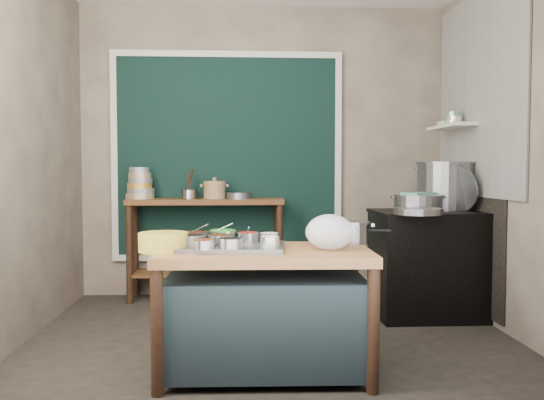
{
  "coord_description": "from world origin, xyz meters",
  "views": [
    {
      "loc": [
        -0.23,
        -4.13,
        1.22
      ],
      "look_at": [
        0.02,
        0.25,
        0.99
      ],
      "focal_mm": 38.0,
      "sensor_mm": 36.0,
      "label": 1
    }
  ],
  "objects": [
    {
      "name": "plastic_bag_a",
      "position": [
        0.3,
        -0.8,
        0.86
      ],
      "size": [
        0.35,
        0.33,
        0.21
      ],
      "primitive_type": "ellipsoid",
      "rotation": [
        0.0,
        0.0,
        -0.43
      ],
      "color": "white",
      "rests_on": "prep_table"
    },
    {
      "name": "tile_panel",
      "position": [
        1.74,
        0.55,
        1.85
      ],
      "size": [
        0.02,
        1.7,
        1.7
      ],
      "primitive_type": "cube",
      "color": "#B2B2AA",
      "rests_on": "right_wall"
    },
    {
      "name": "wide_bowl",
      "position": [
        -0.24,
        1.22,
        0.98
      ],
      "size": [
        0.25,
        0.25,
        0.06
      ],
      "primitive_type": "cylinder",
      "rotation": [
        0.0,
        0.0,
        -0.09
      ],
      "color": "gray",
      "rests_on": "back_counter"
    },
    {
      "name": "pot_lid",
      "position": [
        1.58,
        0.53,
        1.07
      ],
      "size": [
        0.25,
        0.4,
        0.39
      ],
      "primitive_type": "cylinder",
      "rotation": [
        0.0,
        1.36,
        0.43
      ],
      "color": "gray",
      "rests_on": "stove_top"
    },
    {
      "name": "stock_pot",
      "position": [
        1.54,
        0.72,
        1.08
      ],
      "size": [
        0.52,
        0.52,
        0.41
      ],
      "primitive_type": null,
      "rotation": [
        0.0,
        0.0,
        0.0
      ],
      "color": "gray",
      "rests_on": "stove_top"
    },
    {
      "name": "utensil_cup",
      "position": [
        -0.7,
        1.28,
        0.99
      ],
      "size": [
        0.17,
        0.17,
        0.09
      ],
      "primitive_type": "cylinder",
      "rotation": [
        0.0,
        0.0,
        0.24
      ],
      "color": "gray",
      "rests_on": "back_counter"
    },
    {
      "name": "condiment_bowls",
      "position": [
        -0.33,
        -0.71,
        0.81
      ],
      "size": [
        0.6,
        0.49,
        0.07
      ],
      "color": "gray",
      "rests_on": "condiment_tray"
    },
    {
      "name": "green_cloth",
      "position": [
        1.23,
        0.5,
        1.03
      ],
      "size": [
        0.3,
        0.28,
        0.02
      ],
      "primitive_type": "cube",
      "rotation": [
        0.0,
        0.0,
        0.58
      ],
      "color": "#549A85",
      "rests_on": "steamer"
    },
    {
      "name": "stove_top",
      "position": [
        1.35,
        0.55,
        0.86
      ],
      "size": [
        0.92,
        0.69,
        0.03
      ],
      "primitive_type": "cube",
      "color": "black",
      "rests_on": "stove_block"
    },
    {
      "name": "back_counter",
      "position": [
        -0.55,
        1.28,
        0.47
      ],
      "size": [
        1.45,
        0.4,
        0.95
      ],
      "primitive_type": "cube",
      "color": "#5A3319",
      "rests_on": "floor"
    },
    {
      "name": "yellow_basin",
      "position": [
        -0.67,
        -0.81,
        0.8
      ],
      "size": [
        0.3,
        0.3,
        0.11
      ],
      "primitive_type": "cylinder",
      "rotation": [
        0.0,
        0.0,
        -0.04
      ],
      "color": "gold",
      "rests_on": "prep_table"
    },
    {
      "name": "curtain_frame",
      "position": [
        -0.35,
        1.46,
        1.35
      ],
      "size": [
        2.22,
        0.03,
        2.02
      ],
      "primitive_type": null,
      "color": "beige",
      "rests_on": "back_wall"
    },
    {
      "name": "wall_shelf",
      "position": [
        1.63,
        0.85,
        1.6
      ],
      "size": [
        0.22,
        0.7,
        0.03
      ],
      "primitive_type": "cube",
      "color": "beige",
      "rests_on": "right_wall"
    },
    {
      "name": "condiment_tray",
      "position": [
        -0.29,
        -0.74,
        0.76
      ],
      "size": [
        0.67,
        0.51,
        0.03
      ],
      "primitive_type": "cube",
      "rotation": [
        0.0,
        0.0,
        -0.09
      ],
      "color": "gray",
      "rests_on": "prep_table"
    },
    {
      "name": "stove_block",
      "position": [
        1.35,
        0.55,
        0.42
      ],
      "size": [
        0.9,
        0.68,
        0.85
      ],
      "primitive_type": "cube",
      "color": "black",
      "rests_on": "floor"
    },
    {
      "name": "back_wall",
      "position": [
        0.0,
        1.51,
        1.4
      ],
      "size": [
        3.5,
        0.02,
        2.8
      ],
      "primitive_type": "cube",
      "color": "gray",
      "rests_on": "floor"
    },
    {
      "name": "saucepan",
      "position": [
        0.47,
        -0.49,
        0.82
      ],
      "size": [
        0.3,
        0.3,
        0.14
      ],
      "primitive_type": null,
      "rotation": [
        0.0,
        0.0,
        -0.19
      ],
      "color": "gray",
      "rests_on": "prep_table"
    },
    {
      "name": "steamer",
      "position": [
        1.23,
        0.5,
        0.95
      ],
      "size": [
        0.42,
        0.42,
        0.14
      ],
      "primitive_type": null,
      "rotation": [
        0.0,
        0.0,
        -0.01
      ],
      "color": "gray",
      "rests_on": "stove_top"
    },
    {
      "name": "shallow_pan",
      "position": [
        1.13,
        0.18,
        0.9
      ],
      "size": [
        0.41,
        0.41,
        0.05
      ],
      "primitive_type": "cylinder",
      "rotation": [
        0.0,
        0.0,
        -0.1
      ],
      "color": "gray",
      "rests_on": "stove_top"
    },
    {
      "name": "prep_table",
      "position": [
        -0.08,
        -0.75,
        0.38
      ],
      "size": [
        1.27,
        0.75,
        0.75
      ],
      "primitive_type": "cube",
      "rotation": [
        0.0,
        0.0,
        -0.03
      ],
      "color": "#905F34",
      "rests_on": "floor"
    },
    {
      "name": "shelf_bowl_green",
      "position": [
        1.63,
        1.04,
        1.64
      ],
      "size": [
        0.16,
        0.16,
        0.05
      ],
      "primitive_type": "cylinder",
      "rotation": [
        0.0,
        0.0,
        0.34
      ],
      "color": "gray",
      "rests_on": "wall_shelf"
    },
    {
      "name": "ceramic_crock",
      "position": [
        -0.47,
        1.24,
        1.02
      ],
      "size": [
        0.23,
        0.23,
        0.15
      ],
      "primitive_type": null,
      "rotation": [
        0.0,
        0.0,
        0.08
      ],
      "color": "olive",
      "rests_on": "back_counter"
    },
    {
      "name": "right_wall",
      "position": [
        1.76,
        0.0,
        1.4
      ],
      "size": [
        0.02,
        3.0,
        2.8
      ],
      "primitive_type": "cube",
      "color": "gray",
      "rests_on": "floor"
    },
    {
      "name": "curtain_panel",
      "position": [
        -0.35,
        1.47,
        1.35
      ],
      "size": [
        2.1,
        0.02,
        1.9
      ],
      "primitive_type": "cube",
      "color": "black",
      "rests_on": "back_wall"
    },
    {
      "name": "plastic_bag_b",
      "position": [
        0.29,
        -0.63,
        0.84
      ],
      "size": [
        0.28,
        0.26,
        0.17
      ],
      "primitive_type": "ellipsoid",
      "rotation": [
        0.0,
        0.0,
        -0.3
      ],
      "color": "white",
      "rests_on": "prep_table"
    },
    {
      "name": "shelf_bowl_stack",
      "position": [
        1.63,
        0.8,
        1.67
      ],
      "size": [
        0.14,
        0.14,
        0.11
      ],
      "color": "silver",
      "rests_on": "wall_shelf"
    },
    {
      "name": "floor",
      "position": [
        0.0,
        0.0,
        -0.01
      ],
      "size": [
        3.5,
        3.0,
        0.02
      ],
      "primitive_type": "cube",
      "color": "#2E2723",
      "rests_on": "ground"
    },
    {
      "name": "bowl_stack",
      "position": [
        -1.16,
        1.28,
        1.08
      ],
      "size": [
        0.26,
        0.26,
        0.29
      ],
      "color": "tan",
      "rests_on": "back_counter"
    },
    {
      "name": "left_wall",
      "position": [
        -1.76,
        0.0,
        1.4
      ],
      "size": [
        0.02,
        3.0,
        2.8
      ],
      "primitive_type": "cube",
      "color": "gray",
      "rests_on": "floor"
    },
    {
      "name": "soot_patch",
      "position": [
        1.74,
        0.65,
        0.7
      ],
      "size": [
        0.01,
        1.3,
        1.3
      ],
      "primitive_type": "cube",
      "color": "black",
      "rests_on": "right_wall"
    }
  ]
}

